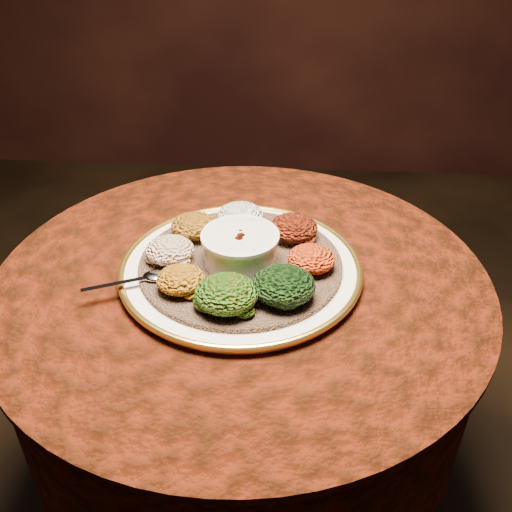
{
  "coord_description": "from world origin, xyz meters",
  "views": [
    {
      "loc": [
        0.09,
        -0.89,
        1.39
      ],
      "look_at": [
        0.03,
        0.02,
        0.76
      ],
      "focal_mm": 40.0,
      "sensor_mm": 36.0,
      "label": 1
    }
  ],
  "objects": [
    {
      "name": "stew_bowl",
      "position": [
        -0.0,
        0.0,
        0.8
      ],
      "size": [
        0.15,
        0.15,
        0.06
      ],
      "color": "silver",
      "rests_on": "injera"
    },
    {
      "name": "platter",
      "position": [
        -0.0,
        0.0,
        0.75
      ],
      "size": [
        0.52,
        0.52,
        0.02
      ],
      "rotation": [
        0.0,
        0.0,
        -0.18
      ],
      "color": "white",
      "rests_on": "table"
    },
    {
      "name": "portion_tikil",
      "position": [
        0.13,
        -0.01,
        0.78
      ],
      "size": [
        0.09,
        0.09,
        0.04
      ],
      "primitive_type": "ellipsoid",
      "color": "#C96B10",
      "rests_on": "injera"
    },
    {
      "name": "portion_kik",
      "position": [
        -0.1,
        -0.09,
        0.78
      ],
      "size": [
        0.09,
        0.08,
        0.04
      ],
      "primitive_type": "ellipsoid",
      "color": "#B3670F",
      "rests_on": "injera"
    },
    {
      "name": "portion_kitfo",
      "position": [
        0.1,
        0.09,
        0.79
      ],
      "size": [
        0.1,
        0.09,
        0.05
      ],
      "primitive_type": "ellipsoid",
      "color": "black",
      "rests_on": "injera"
    },
    {
      "name": "portion_gomen",
      "position": [
        0.08,
        -0.1,
        0.79
      ],
      "size": [
        0.11,
        0.11,
        0.05
      ],
      "primitive_type": "ellipsoid",
      "color": "black",
      "rests_on": "injera"
    },
    {
      "name": "table",
      "position": [
        0.0,
        0.0,
        0.55
      ],
      "size": [
        0.96,
        0.96,
        0.73
      ],
      "color": "black",
      "rests_on": "ground"
    },
    {
      "name": "injera",
      "position": [
        -0.0,
        0.0,
        0.76
      ],
      "size": [
        0.47,
        0.47,
        0.01
      ],
      "primitive_type": "cylinder",
      "rotation": [
        0.0,
        0.0,
        -0.23
      ],
      "color": "brown",
      "rests_on": "platter"
    },
    {
      "name": "spoon",
      "position": [
        -0.16,
        -0.07,
        0.77
      ],
      "size": [
        0.15,
        0.08,
        0.01
      ],
      "rotation": [
        0.0,
        0.0,
        -2.73
      ],
      "color": "silver",
      "rests_on": "injera"
    },
    {
      "name": "portion_timatim",
      "position": [
        -0.14,
        -0.0,
        0.78
      ],
      "size": [
        0.09,
        0.09,
        0.04
      ],
      "primitive_type": "ellipsoid",
      "color": "maroon",
      "rests_on": "injera"
    },
    {
      "name": "portion_shiro",
      "position": [
        -0.1,
        0.09,
        0.78
      ],
      "size": [
        0.09,
        0.09,
        0.05
      ],
      "primitive_type": "ellipsoid",
      "color": "#8A5910",
      "rests_on": "injera"
    },
    {
      "name": "portion_mixveg",
      "position": [
        -0.01,
        -0.13,
        0.79
      ],
      "size": [
        0.11,
        0.1,
        0.05
      ],
      "primitive_type": "ellipsoid",
      "color": "#AA490A",
      "rests_on": "injera"
    },
    {
      "name": "portion_ayib",
      "position": [
        -0.01,
        0.14,
        0.79
      ],
      "size": [
        0.1,
        0.09,
        0.05
      ],
      "primitive_type": "ellipsoid",
      "color": "white",
      "rests_on": "injera"
    }
  ]
}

